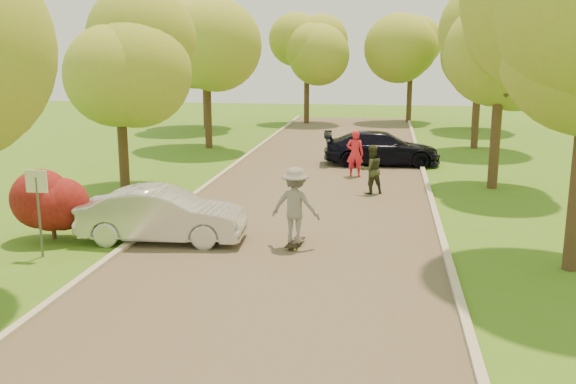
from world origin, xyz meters
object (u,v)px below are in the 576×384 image
Objects in this scene: dark_sedan at (382,148)px; person_olive at (371,170)px; street_sign at (38,195)px; silver_sedan at (163,215)px; skateboarder at (295,205)px; longboard at (295,243)px; person_striped at (355,154)px.

person_olive is (-0.30, -5.99, 0.14)m from dark_sedan.
street_sign is 3.15m from silver_sedan.
dark_sedan is 12.73m from skateboarder.
longboard is 0.53× the size of skateboarder.
dark_sedan is 6.00m from person_olive.
person_olive is (1.76, 6.56, -0.23)m from skateboarder.
person_striped is (4.57, 9.68, 0.22)m from silver_sedan.
person_olive reaches higher than silver_sedan.
silver_sedan is at bearing 69.39° from person_striped.
silver_sedan is 2.49× the size of person_olive.
longboard is (3.54, 0.05, -0.61)m from silver_sedan.
person_olive is (1.76, 6.56, 0.77)m from longboard.
street_sign is 1.24× the size of person_olive.
street_sign is 16.48m from dark_sedan.
skateboarder reaches higher than silver_sedan.
dark_sedan is 12.74m from longboard.
skateboarder is at bearing -0.00° from longboard.
dark_sedan is 2.60× the size of skateboarder.
skateboarder reaches higher than person_olive.
dark_sedan is at bearing -90.81° from longboard.
silver_sedan is 8.47m from person_olive.
person_striped is at bearing -87.63° from skateboarder.
person_olive is at bearing 46.89° from street_sign.
skateboarder reaches higher than dark_sedan.
longboard is (-2.06, -12.55, -0.63)m from dark_sedan.
skateboarder is (3.54, 0.05, 0.39)m from silver_sedan.
street_sign is at bearing 62.87° from person_striped.
longboard is at bearing 165.91° from dark_sedan.
person_olive is (5.30, 6.61, 0.16)m from silver_sedan.
longboard is 6.83m from person_olive.
skateboarder is (0.00, 0.00, 1.00)m from longboard.
street_sign is 11.43m from person_olive.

